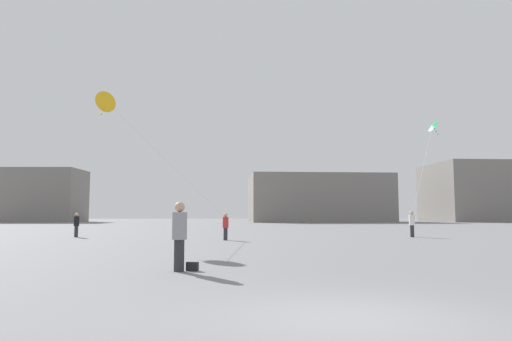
# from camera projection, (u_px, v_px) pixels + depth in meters

# --- Properties ---
(ground_plane) EXTENTS (300.00, 300.00, 0.00)m
(ground_plane) POSITION_uv_depth(u_px,v_px,m) (355.00, 319.00, 6.74)
(ground_plane) COLOR slate
(person_in_grey) EXTENTS (0.40, 0.40, 1.85)m
(person_in_grey) POSITION_uv_depth(u_px,v_px,m) (179.00, 233.00, 12.45)
(person_in_grey) COLOR #2D2D33
(person_in_grey) RESTS_ON ground_plane
(person_in_black) EXTENTS (0.35, 0.35, 1.62)m
(person_in_black) POSITION_uv_depth(u_px,v_px,m) (76.00, 224.00, 30.76)
(person_in_black) COLOR #2D2D33
(person_in_black) RESTS_ON ground_plane
(person_in_white) EXTENTS (0.37, 0.37, 1.72)m
(person_in_white) POSITION_uv_depth(u_px,v_px,m) (412.00, 223.00, 30.84)
(person_in_white) COLOR #2D2D33
(person_in_white) RESTS_ON ground_plane
(person_in_red) EXTENTS (0.35, 0.35, 1.58)m
(person_in_red) POSITION_uv_depth(u_px,v_px,m) (226.00, 225.00, 27.24)
(person_in_red) COLOR #2D2D33
(person_in_red) RESTS_ON ground_plane
(kite_amber_diamond) EXTENTS (7.13, 3.05, 6.78)m
(kite_amber_diamond) POSITION_uv_depth(u_px,v_px,m) (107.00, 102.00, 24.91)
(kite_amber_diamond) COLOR yellow
(kite_emerald_diamond) EXTENTS (4.10, 4.70, 7.44)m
(kite_emerald_diamond) POSITION_uv_depth(u_px,v_px,m) (433.00, 127.00, 35.88)
(kite_emerald_diamond) COLOR green
(building_left_hall) EXTENTS (15.40, 11.19, 10.28)m
(building_left_hall) POSITION_uv_depth(u_px,v_px,m) (43.00, 196.00, 91.11)
(building_left_hall) COLOR gray
(building_left_hall) RESTS_ON ground_plane
(building_centre_hall) EXTENTS (26.66, 17.52, 9.14)m
(building_centre_hall) POSITION_uv_depth(u_px,v_px,m) (317.00, 199.00, 92.77)
(building_centre_hall) COLOR gray
(building_centre_hall) RESTS_ON ground_plane
(building_right_hall) EXTENTS (23.55, 16.87, 11.87)m
(building_right_hall) POSITION_uv_depth(u_px,v_px,m) (489.00, 193.00, 95.76)
(building_right_hall) COLOR gray
(building_right_hall) RESTS_ON ground_plane
(handbag_beside_flyer) EXTENTS (0.35, 0.23, 0.24)m
(handbag_beside_flyer) POSITION_uv_depth(u_px,v_px,m) (192.00, 266.00, 12.49)
(handbag_beside_flyer) COLOR black
(handbag_beside_flyer) RESTS_ON ground_plane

